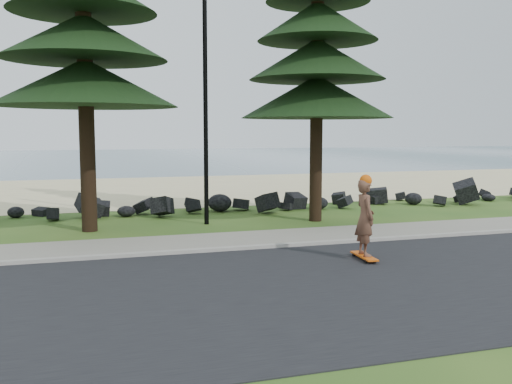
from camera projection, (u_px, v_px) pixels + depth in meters
ground at (233, 243)px, 14.71m from camera, size 160.00×160.00×0.00m
road at (298, 288)px, 10.44m from camera, size 160.00×7.00×0.02m
kerb at (243, 248)px, 13.85m from camera, size 160.00×0.20×0.10m
sidewalk at (231, 240)px, 14.90m from camera, size 160.00×2.00×0.08m
beach_sand at (158, 189)px, 28.47m from camera, size 160.00×15.00×0.01m
ocean at (113, 158)px, 63.10m from camera, size 160.00×58.00×0.01m
seawall_boulders at (192, 214)px, 20.02m from camera, size 60.00×2.40×1.10m
lamp_post at (205, 90)px, 17.31m from camera, size 0.25×0.14×8.14m
skateboarder at (365, 218)px, 12.65m from camera, size 0.46×1.04×1.91m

